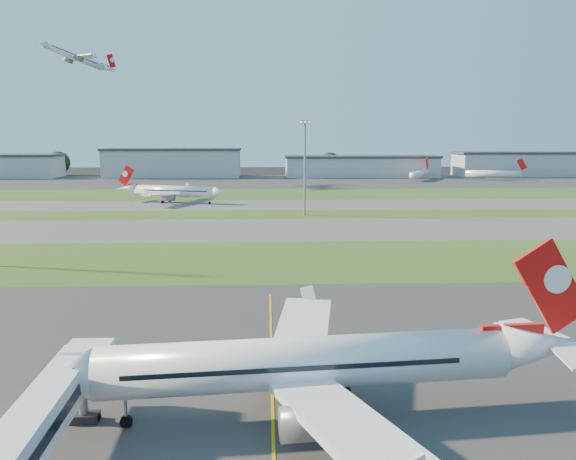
{
  "coord_description": "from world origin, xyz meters",
  "views": [
    {
      "loc": [
        4.66,
        -45.13,
        21.74
      ],
      "look_at": [
        7.94,
        42.25,
        7.0
      ],
      "focal_mm": 35.0,
      "sensor_mm": 36.0,
      "label": 1
    }
  ],
  "objects_px": {
    "airliner_taxiing": "(174,191)",
    "mini_jet_far": "(494,174)",
    "light_mast_centre": "(305,161)",
    "airliner_parked": "(311,364)",
    "mini_jet_near": "(420,174)",
    "jet_bridge": "(14,452)"
  },
  "relations": [
    {
      "from": "airliner_parked",
      "to": "light_mast_centre",
      "type": "distance_m",
      "value": 112.86
    },
    {
      "from": "airliner_taxiing",
      "to": "mini_jet_far",
      "type": "height_order",
      "value": "airliner_taxiing"
    },
    {
      "from": "airliner_parked",
      "to": "mini_jet_near",
      "type": "distance_m",
      "value": 243.1
    },
    {
      "from": "airliner_parked",
      "to": "airliner_taxiing",
      "type": "distance_m",
      "value": 146.34
    },
    {
      "from": "mini_jet_near",
      "to": "mini_jet_far",
      "type": "xyz_separation_m",
      "value": [
        36.6,
        -0.21,
        0.0
      ]
    },
    {
      "from": "jet_bridge",
      "to": "airliner_taxiing",
      "type": "bearing_deg",
      "value": 95.89
    },
    {
      "from": "mini_jet_near",
      "to": "mini_jet_far",
      "type": "bearing_deg",
      "value": -59.72
    },
    {
      "from": "airliner_parked",
      "to": "mini_jet_near",
      "type": "bearing_deg",
      "value": 67.45
    },
    {
      "from": "airliner_parked",
      "to": "light_mast_centre",
      "type": "bearing_deg",
      "value": 81.04
    },
    {
      "from": "jet_bridge",
      "to": "airliner_taxiing",
      "type": "relative_size",
      "value": 0.8
    },
    {
      "from": "mini_jet_far",
      "to": "airliner_taxiing",
      "type": "bearing_deg",
      "value": -134.08
    },
    {
      "from": "airliner_parked",
      "to": "airliner_taxiing",
      "type": "height_order",
      "value": "airliner_parked"
    },
    {
      "from": "light_mast_centre",
      "to": "mini_jet_near",
      "type": "bearing_deg",
      "value": 61.67
    },
    {
      "from": "mini_jet_far",
      "to": "light_mast_centre",
      "type": "bearing_deg",
      "value": -116.55
    },
    {
      "from": "jet_bridge",
      "to": "light_mast_centre",
      "type": "distance_m",
      "value": 126.17
    },
    {
      "from": "airliner_taxiing",
      "to": "light_mast_centre",
      "type": "xyz_separation_m",
      "value": [
        40.65,
        -30.28,
        11.01
      ]
    },
    {
      "from": "airliner_parked",
      "to": "mini_jet_near",
      "type": "relative_size",
      "value": 1.54
    },
    {
      "from": "mini_jet_far",
      "to": "light_mast_centre",
      "type": "xyz_separation_m",
      "value": [
        -101.36,
        -119.89,
        11.53
      ]
    },
    {
      "from": "airliner_parked",
      "to": "mini_jet_far",
      "type": "xyz_separation_m",
      "value": [
        108.41,
        232.04,
        -1.02
      ]
    },
    {
      "from": "mini_jet_far",
      "to": "light_mast_centre",
      "type": "distance_m",
      "value": 157.41
    },
    {
      "from": "mini_jet_near",
      "to": "mini_jet_far",
      "type": "relative_size",
      "value": 0.9
    },
    {
      "from": "airliner_taxiing",
      "to": "mini_jet_far",
      "type": "xyz_separation_m",
      "value": [
        142.0,
        89.61,
        -0.52
      ]
    }
  ]
}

